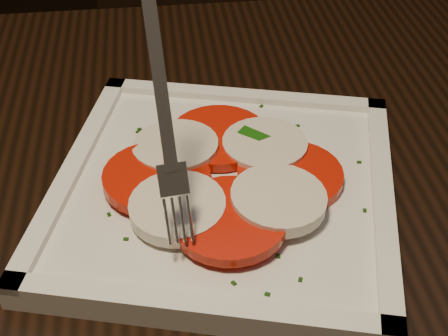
{
  "coord_description": "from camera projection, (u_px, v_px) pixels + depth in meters",
  "views": [
    {
      "loc": [
        -0.29,
        -0.54,
        1.07
      ],
      "look_at": [
        -0.24,
        -0.19,
        0.78
      ],
      "focal_mm": 50.0,
      "sensor_mm": 36.0,
      "label": 1
    }
  ],
  "objects": [
    {
      "name": "plate",
      "position": [
        224.0,
        191.0,
        0.48
      ],
      "size": [
        0.31,
        0.31,
        0.01
      ],
      "primitive_type": "cube",
      "rotation": [
        0.0,
        0.0,
        -0.28
      ],
      "color": "white",
      "rests_on": "table"
    },
    {
      "name": "chair",
      "position": [
        182.0,
        7.0,
        1.23
      ],
      "size": [
        0.53,
        0.53,
        0.93
      ],
      "rotation": [
        0.0,
        0.0,
        -0.31
      ],
      "color": "black",
      "rests_on": "ground"
    },
    {
      "name": "caprese_salad",
      "position": [
        224.0,
        175.0,
        0.47
      ],
      "size": [
        0.2,
        0.22,
        0.02
      ],
      "color": "red",
      "rests_on": "plate"
    },
    {
      "name": "fork",
      "position": [
        161.0,
        101.0,
        0.39
      ],
      "size": [
        0.04,
        0.09,
        0.15
      ],
      "primitive_type": null,
      "rotation": [
        0.0,
        0.0,
        0.11
      ],
      "color": "white",
      "rests_on": "caprese_salad"
    },
    {
      "name": "table",
      "position": [
        203.0,
        335.0,
        0.5
      ],
      "size": [
        1.21,
        0.82,
        0.75
      ],
      "rotation": [
        0.0,
        0.0,
        -0.02
      ],
      "color": "black",
      "rests_on": "ground"
    }
  ]
}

